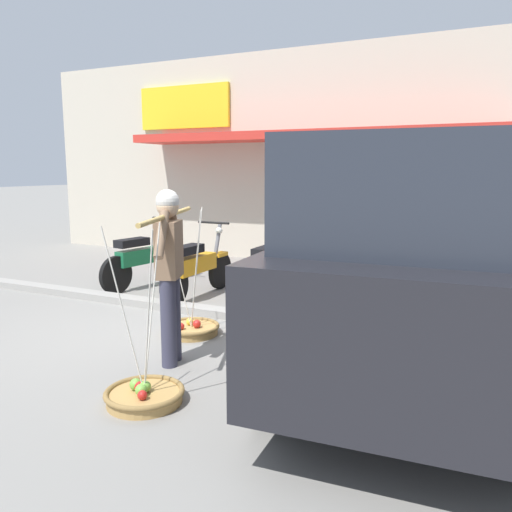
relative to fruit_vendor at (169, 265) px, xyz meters
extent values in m
plane|color=gray|center=(-0.41, 0.91, -0.98)|extent=(90.00, 90.00, 0.00)
cube|color=gray|center=(-0.41, 1.61, -0.93)|extent=(20.00, 0.24, 0.10)
cylinder|color=#38384C|center=(-0.03, 0.08, -0.55)|extent=(0.15, 0.15, 0.86)
cylinder|color=#38384C|center=(0.03, -0.08, -0.55)|extent=(0.15, 0.15, 0.86)
cube|color=#84664C|center=(0.00, 0.00, 0.15)|extent=(0.31, 0.39, 0.54)
sphere|color=#E0B78E|center=(0.00, 0.00, 0.56)|extent=(0.21, 0.21, 0.21)
sphere|color=silver|center=(0.00, 0.00, 0.61)|extent=(0.22, 0.22, 0.22)
cylinder|color=#84664C|center=(-0.08, 0.22, 0.32)|extent=(0.20, 0.35, 0.43)
cylinder|color=#84664C|center=(0.08, -0.22, 0.32)|extent=(0.20, 0.35, 0.43)
cylinder|color=tan|center=(0.00, 0.00, 0.47)|extent=(0.66, 1.68, 0.04)
cylinder|color=#B2894C|center=(-0.31, 0.83, -0.93)|extent=(0.61, 0.61, 0.09)
torus|color=olive|center=(-0.31, 0.83, -0.88)|extent=(0.65, 0.65, 0.05)
sphere|color=yellow|center=(-0.36, 0.88, -0.85)|extent=(0.08, 0.08, 0.08)
sphere|color=red|center=(-0.35, 0.69, -0.85)|extent=(0.08, 0.08, 0.08)
sphere|color=red|center=(-0.23, 0.82, -0.84)|extent=(0.09, 0.09, 0.09)
cylinder|color=silver|center=(-0.31, 0.97, -0.21)|extent=(0.01, 0.29, 1.36)
cylinder|color=silver|center=(-0.43, 0.76, -0.21)|extent=(0.25, 0.15, 1.36)
cylinder|color=silver|center=(-0.19, 0.76, -0.21)|extent=(0.25, 0.15, 1.36)
cylinder|color=#B2894C|center=(0.31, -0.83, -0.93)|extent=(0.61, 0.61, 0.09)
torus|color=olive|center=(0.31, -0.83, -0.88)|extent=(0.65, 0.65, 0.05)
sphere|color=#74B344|center=(0.22, -0.83, -0.84)|extent=(0.10, 0.10, 0.10)
sphere|color=red|center=(0.38, -0.95, -0.85)|extent=(0.08, 0.08, 0.08)
sphere|color=#76B746|center=(0.33, -0.89, -0.84)|extent=(0.10, 0.10, 0.10)
sphere|color=#6FAD42|center=(0.31, -0.83, -0.84)|extent=(0.10, 0.10, 0.10)
sphere|color=red|center=(0.26, -0.83, -0.85)|extent=(0.08, 0.08, 0.08)
cylinder|color=silver|center=(0.31, -0.69, -0.21)|extent=(0.01, 0.29, 1.36)
cylinder|color=silver|center=(0.19, -0.90, -0.21)|extent=(0.25, 0.15, 1.36)
cylinder|color=silver|center=(0.43, -0.90, -0.21)|extent=(0.25, 0.15, 1.36)
cylinder|color=black|center=(-2.21, 3.23, -0.69)|extent=(0.18, 0.59, 0.58)
cylinder|color=black|center=(-2.41, 2.01, -0.69)|extent=(0.18, 0.59, 0.58)
cube|color=#19663D|center=(-2.21, 3.23, -0.43)|extent=(0.18, 0.30, 0.06)
cube|color=#19663D|center=(-2.33, 2.52, -0.47)|extent=(0.35, 0.92, 0.24)
cube|color=black|center=(-2.36, 2.34, -0.23)|extent=(0.31, 0.59, 0.12)
cylinder|color=slate|center=(-2.22, 3.13, -0.30)|extent=(0.11, 0.30, 0.76)
cylinder|color=black|center=(-2.24, 3.05, 0.09)|extent=(0.54, 0.12, 0.04)
sphere|color=silver|center=(-2.21, 3.21, -0.05)|extent=(0.11, 0.11, 0.11)
cylinder|color=black|center=(-1.16, 3.00, -0.69)|extent=(0.09, 0.58, 0.58)
cylinder|color=black|center=(-1.18, 1.76, -0.69)|extent=(0.09, 0.58, 0.58)
cube|color=orange|center=(-1.16, 3.00, -0.43)|extent=(0.14, 0.28, 0.06)
cube|color=orange|center=(-1.17, 2.28, -0.47)|extent=(0.21, 0.90, 0.24)
cube|color=black|center=(-1.17, 2.10, -0.23)|extent=(0.23, 0.56, 0.12)
cylinder|color=slate|center=(-1.16, 2.90, -0.30)|extent=(0.06, 0.30, 0.76)
cylinder|color=black|center=(-1.16, 2.82, 0.09)|extent=(0.54, 0.04, 0.04)
sphere|color=silver|center=(-1.16, 2.98, -0.05)|extent=(0.11, 0.11, 0.11)
cylinder|color=black|center=(-0.12, 3.38, -0.69)|extent=(0.08, 0.58, 0.58)
cylinder|color=black|center=(-0.11, 2.14, -0.69)|extent=(0.08, 0.58, 0.58)
cube|color=navy|center=(-0.12, 3.38, -0.43)|extent=(0.14, 0.28, 0.06)
cube|color=navy|center=(-0.11, 2.66, -0.47)|extent=(0.20, 0.90, 0.24)
cube|color=black|center=(-0.11, 2.48, -0.23)|extent=(0.22, 0.56, 0.12)
cylinder|color=slate|center=(-0.12, 3.28, -0.30)|extent=(0.06, 0.30, 0.76)
cylinder|color=black|center=(-0.11, 3.20, 0.09)|extent=(0.54, 0.04, 0.04)
sphere|color=silver|center=(-0.12, 3.36, -0.05)|extent=(0.11, 0.11, 0.11)
cylinder|color=black|center=(1.09, 3.43, -0.69)|extent=(0.09, 0.58, 0.58)
cylinder|color=black|center=(1.08, 2.19, -0.69)|extent=(0.09, 0.58, 0.58)
cube|color=black|center=(1.09, 3.43, -0.43)|extent=(0.14, 0.28, 0.06)
cube|color=black|center=(1.08, 2.71, -0.47)|extent=(0.21, 0.90, 0.24)
cube|color=black|center=(1.08, 2.53, -0.23)|extent=(0.23, 0.56, 0.12)
cylinder|color=slate|center=(1.09, 3.33, -0.30)|extent=(0.06, 0.30, 0.76)
cylinder|color=black|center=(1.09, 3.25, 0.09)|extent=(0.54, 0.04, 0.04)
sphere|color=silver|center=(1.09, 3.41, -0.05)|extent=(0.11, 0.11, 0.11)
cube|color=black|center=(2.25, 0.91, -0.12)|extent=(2.18, 4.81, 0.96)
cube|color=#282D38|center=(2.25, 0.76, 0.74)|extent=(1.93, 3.76, 0.76)
cube|color=black|center=(2.10, 3.32, -0.30)|extent=(1.62, 0.20, 0.44)
cylinder|color=black|center=(1.21, 2.31, -0.60)|extent=(0.31, 0.77, 0.76)
cylinder|color=black|center=(1.39, -0.60, -0.60)|extent=(0.31, 0.77, 0.76)
cube|color=silver|center=(2.10, 3.28, -0.48)|extent=(0.44, 0.04, 0.12)
cube|color=beige|center=(-0.62, 8.25, 1.12)|extent=(13.00, 5.00, 4.20)
cube|color=red|center=(-0.62, 5.25, 1.52)|extent=(7.15, 1.00, 0.16)
cube|color=yellow|center=(-3.54, 5.70, 2.22)|extent=(2.20, 0.08, 0.90)
cube|color=black|center=(1.33, 5.73, 0.02)|extent=(1.10, 0.06, 2.00)
camera|label=1|loc=(2.84, -4.00, 0.90)|focal=36.21mm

